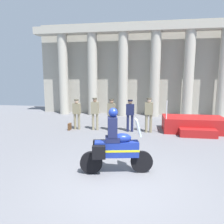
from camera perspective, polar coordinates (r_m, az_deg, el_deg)
The scene contains 10 objects.
ground_plane at distance 5.75m, azimuth 1.62°, elevation -18.83°, with size 28.00×28.00×0.00m, color slate.
colonnade_backdrop at distance 15.58m, azimuth 7.45°, elevation 12.30°, with size 15.19×1.55×6.72m.
reviewing_stand at distance 11.42m, azimuth 21.32°, elevation -3.27°, with size 3.00×2.16×1.64m.
officer_in_row_0 at distance 11.18m, azimuth -9.61°, elevation 0.06°, with size 0.41×0.27×1.61m.
officer_in_row_1 at distance 10.93m, azimuth -4.67°, elevation 0.24°, with size 0.41×0.27×1.70m.
officer_in_row_2 at distance 10.70m, azimuth -0.14°, elevation -0.07°, with size 0.41×0.27×1.66m.
officer_in_row_3 at distance 10.59m, azimuth 4.96°, elevation -0.27°, with size 0.41×0.27×1.63m.
officer_in_row_4 at distance 10.53m, azimuth 10.02°, elevation -0.08°, with size 0.41×0.27×1.74m.
motorcycle_with_rider at distance 5.99m, azimuth 0.59°, elevation -9.35°, with size 2.07×0.80×1.90m.
briefcase_on_ground at distance 11.26m, azimuth -11.49°, elevation -3.92°, with size 0.10×0.32×0.36m, color brown.
Camera 1 is at (0.64, -5.03, 2.70)m, focal length 33.50 mm.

